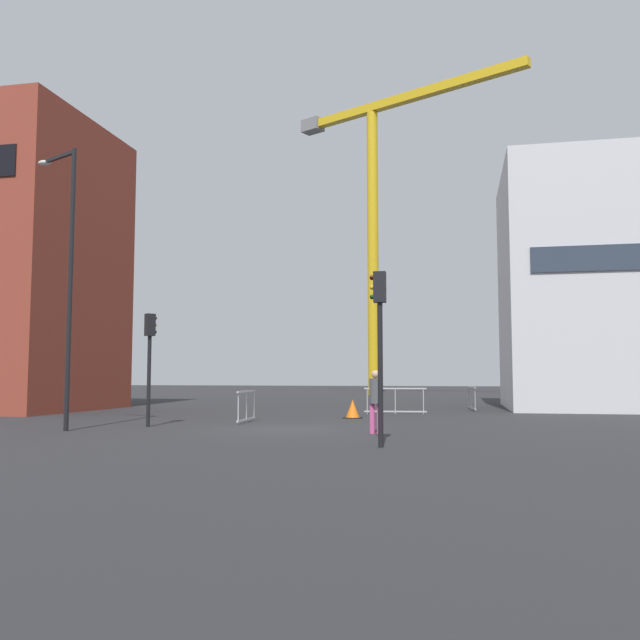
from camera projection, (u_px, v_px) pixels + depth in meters
ground at (283, 429)px, 19.99m from camera, size 160.00×160.00×0.00m
brick_building at (21, 266)px, 31.18m from camera, size 7.06×8.48×13.30m
office_block at (616, 287)px, 32.27m from camera, size 10.44×9.14×11.60m
construction_crane at (379, 194)px, 55.07m from camera, size 18.92×10.26×24.34m
streetlamp_tall at (67, 265)px, 19.92m from camera, size 1.74×0.89×8.35m
traffic_light_median at (150, 350)px, 21.15m from camera, size 0.36×0.37×3.54m
traffic_light_verge at (380, 329)px, 15.18m from camera, size 0.37×0.25×3.95m
pedestrian_walking at (376, 397)px, 18.50m from camera, size 0.34×0.34×1.74m
safety_barrier_mid_span at (395, 400)px, 27.90m from camera, size 2.57×0.34×1.08m
safety_barrier_front at (472, 398)px, 30.70m from camera, size 0.32×2.51×1.08m
safety_barrier_rear at (246, 406)px, 22.84m from camera, size 0.13×2.15×1.08m
traffic_cone_on_verge at (353, 409)px, 25.14m from camera, size 0.68×0.68×0.69m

